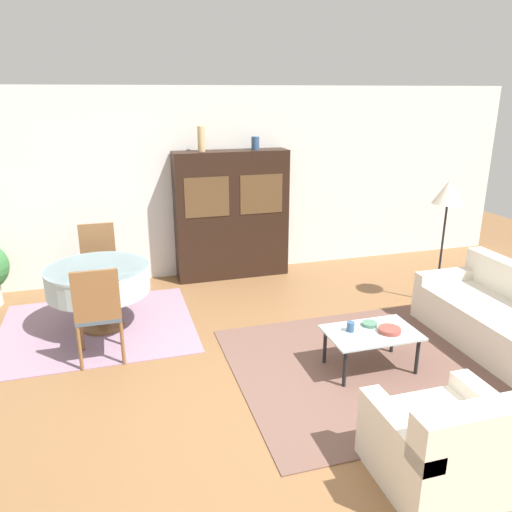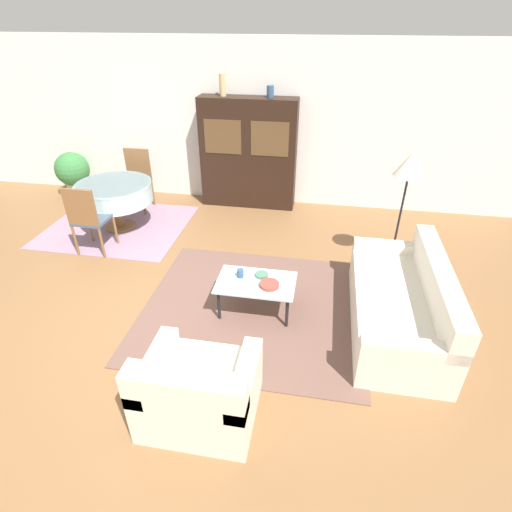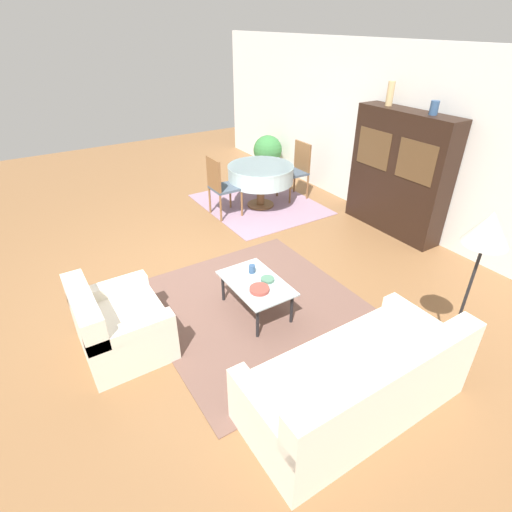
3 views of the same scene
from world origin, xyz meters
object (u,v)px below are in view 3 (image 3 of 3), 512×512
object	(u,v)px
coffee_table	(256,285)
potted_plant	(268,152)
dining_chair_near	(220,184)
bowl	(259,289)
vase_tall	(390,94)
couch	(357,385)
cup	(252,269)
vase_short	(434,108)
floor_lamp	(486,237)
dining_table	(261,174)
dining_chair_far	(297,167)
bowl_small	(267,280)
display_cabinet	(399,174)
armchair	(118,326)

from	to	relation	value
coffee_table	potted_plant	world-z (taller)	potted_plant
dining_chair_near	bowl	distance (m)	2.86
bowl	vase_tall	size ratio (longest dim) A/B	0.65
couch	cup	bearing A→B (deg)	87.81
vase_short	floor_lamp	bearing A→B (deg)	-41.62
coffee_table	bowl	distance (m)	0.18
dining_table	vase_short	xyz separation A→B (m)	(2.23, 1.28, 1.33)
couch	vase_short	distance (m)	3.89
dining_chair_far	floor_lamp	size ratio (longest dim) A/B	0.63
coffee_table	bowl_small	size ratio (longest dim) A/B	5.80
display_cabinet	dining_table	xyz separation A→B (m)	(-1.87, -1.28, -0.32)
vase_short	dining_table	bearing A→B (deg)	-150.10
armchair	cup	size ratio (longest dim) A/B	9.75
display_cabinet	vase_short	world-z (taller)	vase_short
dining_chair_near	floor_lamp	bearing A→B (deg)	4.80
armchair	coffee_table	world-z (taller)	armchair
armchair	vase_short	bearing A→B (deg)	91.00
dining_table	dining_chair_far	xyz separation A→B (m)	(-0.00, 0.80, -0.02)
couch	bowl_small	distance (m)	1.57
couch	vase_tall	distance (m)	4.35
armchair	dining_table	size ratio (longest dim) A/B	0.81
display_cabinet	couch	bearing A→B (deg)	-52.78
dining_table	vase_tall	xyz separation A→B (m)	(1.47, 1.28, 1.41)
couch	display_cabinet	bearing A→B (deg)	37.22
coffee_table	floor_lamp	size ratio (longest dim) A/B	0.55
armchair	potted_plant	world-z (taller)	potted_plant
vase_tall	potted_plant	xyz separation A→B (m)	(-2.87, -0.20, -1.53)
vase_tall	floor_lamp	bearing A→B (deg)	-32.55
dining_table	cup	distance (m)	2.85
armchair	potted_plant	distance (m)	5.66
cup	coffee_table	bearing A→B (deg)	-19.22
dining_chair_near	dining_chair_far	bearing A→B (deg)	90.00
dining_chair_near	cup	world-z (taller)	dining_chair_near
dining_chair_far	vase_tall	distance (m)	2.10
armchair	bowl_small	bearing A→B (deg)	80.64
coffee_table	dining_chair_near	distance (m)	2.69
bowl_small	vase_tall	bearing A→B (deg)	111.26
coffee_table	vase_tall	world-z (taller)	vase_tall
dining_table	vase_tall	distance (m)	2.40
floor_lamp	dining_chair_near	bearing A→B (deg)	-175.20
couch	dining_chair_near	size ratio (longest dim) A/B	1.91
vase_short	vase_tall	bearing A→B (deg)	180.00
dining_chair_near	cup	distance (m)	2.48
display_cabinet	bowl_small	bearing A→B (deg)	-76.15
dining_chair_near	coffee_table	bearing A→B (deg)	-19.41
couch	dining_chair_near	distance (m)	4.24
coffee_table	vase_short	size ratio (longest dim) A/B	4.92
coffee_table	cup	xyz separation A→B (m)	(-0.20, 0.07, 0.09)
floor_lamp	armchair	bearing A→B (deg)	-124.35
floor_lamp	vase_short	xyz separation A→B (m)	(-1.95, 1.73, 0.55)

